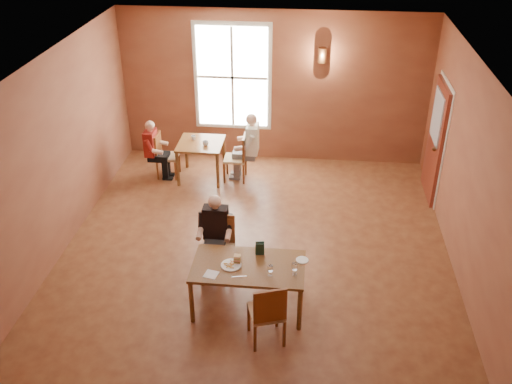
# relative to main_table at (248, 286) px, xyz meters

# --- Properties ---
(ground) EXTENTS (6.00, 7.00, 0.01)m
(ground) POSITION_rel_main_table_xyz_m (-0.04, 1.12, -0.35)
(ground) COLOR brown
(ground) RESTS_ON ground
(wall_back) EXTENTS (6.00, 0.04, 3.00)m
(wall_back) POSITION_rel_main_table_xyz_m (-0.04, 4.62, 1.15)
(wall_back) COLOR brown
(wall_back) RESTS_ON ground
(wall_front) EXTENTS (6.00, 0.04, 3.00)m
(wall_front) POSITION_rel_main_table_xyz_m (-0.04, -2.38, 1.15)
(wall_front) COLOR brown
(wall_front) RESTS_ON ground
(wall_left) EXTENTS (0.04, 7.00, 3.00)m
(wall_left) POSITION_rel_main_table_xyz_m (-3.04, 1.12, 1.15)
(wall_left) COLOR brown
(wall_left) RESTS_ON ground
(wall_right) EXTENTS (0.04, 7.00, 3.00)m
(wall_right) POSITION_rel_main_table_xyz_m (2.96, 1.12, 1.15)
(wall_right) COLOR brown
(wall_right) RESTS_ON ground
(ceiling) EXTENTS (6.00, 7.00, 0.04)m
(ceiling) POSITION_rel_main_table_xyz_m (-0.04, 1.12, 2.65)
(ceiling) COLOR white
(ceiling) RESTS_ON wall_back
(window) EXTENTS (1.36, 0.10, 1.96)m
(window) POSITION_rel_main_table_xyz_m (-0.84, 4.57, 1.35)
(window) COLOR white
(window) RESTS_ON wall_back
(door) EXTENTS (0.12, 1.04, 2.10)m
(door) POSITION_rel_main_table_xyz_m (2.90, 3.42, 0.70)
(door) COLOR maroon
(door) RESTS_ON ground
(wall_sconce) EXTENTS (0.16, 0.16, 0.28)m
(wall_sconce) POSITION_rel_main_table_xyz_m (0.86, 4.52, 1.85)
(wall_sconce) COLOR brown
(wall_sconce) RESTS_ON wall_back
(main_table) EXTENTS (1.49, 0.84, 0.70)m
(main_table) POSITION_rel_main_table_xyz_m (0.00, 0.00, 0.00)
(main_table) COLOR brown
(main_table) RESTS_ON ground
(chair_diner_main) EXTENTS (0.41, 0.41, 0.93)m
(chair_diner_main) POSITION_rel_main_table_xyz_m (-0.50, 0.65, 0.12)
(chair_diner_main) COLOR #592F11
(chair_diner_main) RESTS_ON ground
(diner_main) EXTENTS (0.47, 0.47, 1.17)m
(diner_main) POSITION_rel_main_table_xyz_m (-0.50, 0.62, 0.24)
(diner_main) COLOR black
(diner_main) RESTS_ON ground
(chair_empty) EXTENTS (0.52, 0.52, 0.93)m
(chair_empty) POSITION_rel_main_table_xyz_m (0.29, -0.59, 0.12)
(chair_empty) COLOR brown
(chair_empty) RESTS_ON ground
(plate_food) EXTENTS (0.34, 0.34, 0.04)m
(plate_food) POSITION_rel_main_table_xyz_m (-0.22, -0.03, 0.37)
(plate_food) COLOR white
(plate_food) RESTS_ON main_table
(sandwich) EXTENTS (0.09, 0.09, 0.11)m
(sandwich) POSITION_rel_main_table_xyz_m (-0.15, 0.03, 0.40)
(sandwich) COLOR tan
(sandwich) RESTS_ON main_table
(goblet_b) EXTENTS (0.10, 0.10, 0.19)m
(goblet_b) POSITION_rel_main_table_xyz_m (0.61, -0.13, 0.44)
(goblet_b) COLOR white
(goblet_b) RESTS_ON main_table
(goblet_c) EXTENTS (0.08, 0.08, 0.17)m
(goblet_c) POSITION_rel_main_table_xyz_m (0.30, -0.18, 0.43)
(goblet_c) COLOR white
(goblet_c) RESTS_ON main_table
(menu_stand) EXTENTS (0.13, 0.08, 0.20)m
(menu_stand) POSITION_rel_main_table_xyz_m (0.13, 0.26, 0.45)
(menu_stand) COLOR black
(menu_stand) RESTS_ON main_table
(knife) EXTENTS (0.19, 0.05, 0.00)m
(knife) POSITION_rel_main_table_xyz_m (-0.09, -0.25, 0.35)
(knife) COLOR white
(knife) RESTS_ON main_table
(napkin) EXTENTS (0.20, 0.20, 0.01)m
(napkin) POSITION_rel_main_table_xyz_m (-0.45, -0.24, 0.35)
(napkin) COLOR white
(napkin) RESTS_ON main_table
(side_plate) EXTENTS (0.19, 0.19, 0.01)m
(side_plate) POSITION_rel_main_table_xyz_m (0.70, 0.18, 0.35)
(side_plate) COLOR silver
(side_plate) RESTS_ON main_table
(second_table) EXTENTS (0.83, 0.83, 0.74)m
(second_table) POSITION_rel_main_table_xyz_m (-1.33, 3.60, 0.02)
(second_table) COLOR brown
(second_table) RESTS_ON ground
(chair_diner_white) EXTENTS (0.40, 0.40, 0.92)m
(chair_diner_white) POSITION_rel_main_table_xyz_m (-0.68, 3.60, 0.11)
(chair_diner_white) COLOR #522C18
(chair_diner_white) RESTS_ON ground
(diner_white) EXTENTS (0.51, 0.51, 1.27)m
(diner_white) POSITION_rel_main_table_xyz_m (-0.65, 3.60, 0.29)
(diner_white) COLOR silver
(diner_white) RESTS_ON ground
(chair_diner_maroon) EXTENTS (0.39, 0.39, 0.87)m
(chair_diner_maroon) POSITION_rel_main_table_xyz_m (-1.98, 3.60, 0.09)
(chair_diner_maroon) COLOR #3E1D0D
(chair_diner_maroon) RESTS_ON ground
(diner_maroon) EXTENTS (0.45, 0.45, 1.13)m
(diner_maroon) POSITION_rel_main_table_xyz_m (-2.01, 3.60, 0.22)
(diner_maroon) COLOR maroon
(diner_maroon) RESTS_ON ground
(cup_a) EXTENTS (0.12, 0.12, 0.09)m
(cup_a) POSITION_rel_main_table_xyz_m (-1.21, 3.49, 0.43)
(cup_a) COLOR silver
(cup_a) RESTS_ON second_table
(cup_b) EXTENTS (0.10, 0.10, 0.09)m
(cup_b) POSITION_rel_main_table_xyz_m (-1.48, 3.72, 0.43)
(cup_b) COLOR silver
(cup_b) RESTS_ON second_table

